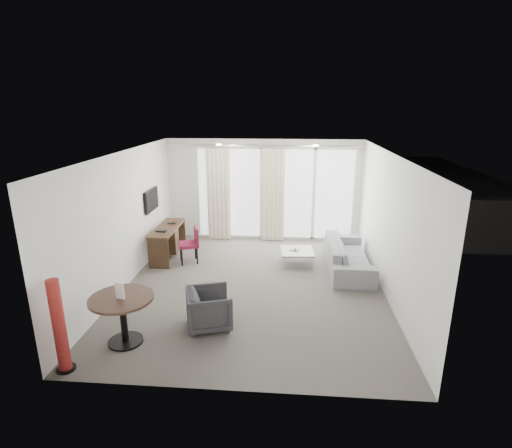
# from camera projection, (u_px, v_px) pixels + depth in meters

# --- Properties ---
(floor) EXTENTS (5.00, 6.00, 0.00)m
(floor) POSITION_uv_depth(u_px,v_px,m) (254.00, 286.00, 7.87)
(floor) COLOR #545049
(floor) RESTS_ON ground
(ceiling) EXTENTS (5.00, 6.00, 0.00)m
(ceiling) POSITION_uv_depth(u_px,v_px,m) (253.00, 153.00, 7.12)
(ceiling) COLOR white
(ceiling) RESTS_ON ground
(wall_left) EXTENTS (0.00, 6.00, 2.60)m
(wall_left) POSITION_uv_depth(u_px,v_px,m) (124.00, 220.00, 7.69)
(wall_left) COLOR silver
(wall_left) RESTS_ON ground
(wall_right) EXTENTS (0.00, 6.00, 2.60)m
(wall_right) POSITION_uv_depth(u_px,v_px,m) (389.00, 226.00, 7.30)
(wall_right) COLOR silver
(wall_right) RESTS_ON ground
(wall_front) EXTENTS (5.00, 0.00, 2.60)m
(wall_front) POSITION_uv_depth(u_px,v_px,m) (231.00, 297.00, 4.63)
(wall_front) COLOR silver
(wall_front) RESTS_ON ground
(window_panel) EXTENTS (4.00, 0.02, 2.38)m
(window_panel) POSITION_uv_depth(u_px,v_px,m) (275.00, 194.00, 10.35)
(window_panel) COLOR white
(window_panel) RESTS_ON ground
(window_frame) EXTENTS (4.10, 0.06, 2.44)m
(window_frame) POSITION_uv_depth(u_px,v_px,m) (275.00, 194.00, 10.33)
(window_frame) COLOR white
(window_frame) RESTS_ON ground
(curtain_left) EXTENTS (0.60, 0.20, 2.38)m
(curtain_left) POSITION_uv_depth(u_px,v_px,m) (219.00, 194.00, 10.30)
(curtain_left) COLOR beige
(curtain_left) RESTS_ON ground
(curtain_right) EXTENTS (0.60, 0.20, 2.38)m
(curtain_right) POSITION_uv_depth(u_px,v_px,m) (273.00, 195.00, 10.19)
(curtain_right) COLOR beige
(curtain_right) RESTS_ON ground
(curtain_track) EXTENTS (4.80, 0.04, 0.04)m
(curtain_track) POSITION_uv_depth(u_px,v_px,m) (263.00, 146.00, 9.85)
(curtain_track) COLOR #B2B2B7
(curtain_track) RESTS_ON ceiling
(downlight_a) EXTENTS (0.12, 0.12, 0.02)m
(downlight_a) POSITION_uv_depth(u_px,v_px,m) (219.00, 145.00, 8.71)
(downlight_a) COLOR #FFE0B2
(downlight_a) RESTS_ON ceiling
(downlight_b) EXTENTS (0.12, 0.12, 0.02)m
(downlight_b) POSITION_uv_depth(u_px,v_px,m) (315.00, 145.00, 8.55)
(downlight_b) COLOR #FFE0B2
(downlight_b) RESTS_ON ceiling
(desk) EXTENTS (0.48, 1.53, 0.72)m
(desk) POSITION_uv_depth(u_px,v_px,m) (168.00, 242.00, 9.29)
(desk) COLOR #352315
(desk) RESTS_ON floor
(tv) EXTENTS (0.05, 0.80, 0.50)m
(tv) POSITION_uv_depth(u_px,v_px,m) (151.00, 200.00, 9.05)
(tv) COLOR black
(tv) RESTS_ON wall_left
(desk_chair) EXTENTS (0.56, 0.55, 0.82)m
(desk_chair) POSITION_uv_depth(u_px,v_px,m) (188.00, 245.00, 8.94)
(desk_chair) COLOR maroon
(desk_chair) RESTS_ON floor
(round_table) EXTENTS (1.06, 1.06, 0.75)m
(round_table) POSITION_uv_depth(u_px,v_px,m) (124.00, 320.00, 5.93)
(round_table) COLOR #3C251B
(round_table) RESTS_ON floor
(menu_card) EXTENTS (0.14, 0.04, 0.25)m
(menu_card) POSITION_uv_depth(u_px,v_px,m) (121.00, 300.00, 5.78)
(menu_card) COLOR white
(menu_card) RESTS_ON round_table
(red_lamp) EXTENTS (0.32, 0.32, 1.32)m
(red_lamp) POSITION_uv_depth(u_px,v_px,m) (59.00, 326.00, 5.23)
(red_lamp) COLOR maroon
(red_lamp) RESTS_ON floor
(tub_armchair) EXTENTS (0.87, 0.85, 0.64)m
(tub_armchair) POSITION_uv_depth(u_px,v_px,m) (209.00, 309.00, 6.37)
(tub_armchair) COLOR #2E2E30
(tub_armchair) RESTS_ON floor
(coffee_table) EXTENTS (0.77, 0.77, 0.32)m
(coffee_table) POSITION_uv_depth(u_px,v_px,m) (297.00, 257.00, 8.91)
(coffee_table) COLOR gray
(coffee_table) RESTS_ON floor
(remote) EXTENTS (0.06, 0.15, 0.02)m
(remote) POSITION_uv_depth(u_px,v_px,m) (295.00, 248.00, 8.88)
(remote) COLOR black
(remote) RESTS_ON coffee_table
(magazine) EXTENTS (0.22, 0.27, 0.01)m
(magazine) POSITION_uv_depth(u_px,v_px,m) (295.00, 247.00, 8.95)
(magazine) COLOR gray
(magazine) RESTS_ON coffee_table
(sofa) EXTENTS (0.85, 2.18, 0.64)m
(sofa) POSITION_uv_depth(u_px,v_px,m) (348.00, 255.00, 8.59)
(sofa) COLOR gray
(sofa) RESTS_ON floor
(terrace_slab) EXTENTS (5.60, 3.00, 0.12)m
(terrace_slab) POSITION_uv_depth(u_px,v_px,m) (276.00, 223.00, 12.16)
(terrace_slab) COLOR #4D4D50
(terrace_slab) RESTS_ON ground
(rattan_chair_a) EXTENTS (0.65, 0.65, 0.73)m
(rattan_chair_a) POSITION_uv_depth(u_px,v_px,m) (284.00, 215.00, 11.50)
(rattan_chair_a) COLOR brown
(rattan_chair_a) RESTS_ON terrace_slab
(rattan_chair_b) EXTENTS (0.66, 0.66, 0.77)m
(rattan_chair_b) POSITION_uv_depth(u_px,v_px,m) (341.00, 206.00, 12.40)
(rattan_chair_b) COLOR brown
(rattan_chair_b) RESTS_ON terrace_slab
(rattan_table) EXTENTS (0.63, 0.63, 0.52)m
(rattan_table) POSITION_uv_depth(u_px,v_px,m) (312.00, 217.00, 11.67)
(rattan_table) COLOR brown
(rattan_table) RESTS_ON terrace_slab
(balustrade) EXTENTS (5.50, 0.06, 1.05)m
(balustrade) POSITION_uv_depth(u_px,v_px,m) (278.00, 195.00, 13.38)
(balustrade) COLOR #B2B2B7
(balustrade) RESTS_ON terrace_slab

